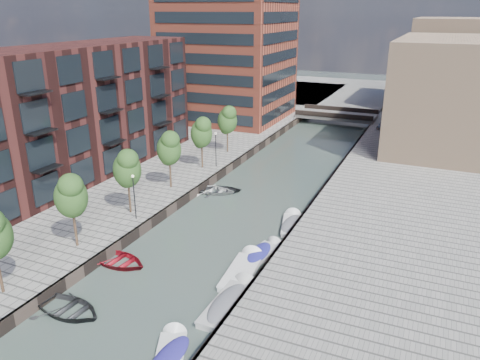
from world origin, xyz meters
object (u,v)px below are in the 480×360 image
Objects in this scene: sloop_1 at (69,312)px; sloop_4 at (220,192)px; sloop_2 at (118,264)px; motorboat_3 at (262,253)px; motorboat_1 at (231,302)px; motorboat_2 at (244,270)px; tree_2 at (71,195)px; sloop_3 at (214,193)px; motorboat_4 at (292,224)px; bridge at (337,115)px; motorboat_0 at (170,354)px; tree_5 at (201,132)px; car at (384,125)px; tree_3 at (127,167)px; tree_4 at (169,147)px; tree_6 at (227,119)px.

sloop_1 reaches higher than sloop_4.
sloop_2 is 1.03× the size of motorboat_3.
motorboat_1 is 4.38m from motorboat_2.
tree_2 reaches higher than sloop_3.
motorboat_4 reaches higher than sloop_1.
bridge is at bearing 97.21° from motorboat_4.
sloop_2 is 11.67m from motorboat_0.
tree_2 is at bearing -155.75° from motorboat_3.
car is (16.95, 28.11, -3.72)m from tree_5.
tree_2 is 1.00× the size of tree_3.
sloop_3 is (3.68, -4.45, -5.31)m from tree_5.
tree_4 is 1.26× the size of motorboat_0.
sloop_3 is (3.68, 9.55, -5.31)m from tree_3.
motorboat_3 is at bearing -48.53° from tree_5.
bridge is 2.18× the size of tree_5.
motorboat_3 is at bearing -32.30° from sloop_1.
sloop_1 is 1.08× the size of sloop_4.
sloop_3 is 0.99× the size of motorboat_0.
bridge is 48.27m from motorboat_3.
tree_6 is 1.20× the size of motorboat_4.
sloop_2 is 11.23m from motorboat_3.
bridge reaches higher than motorboat_3.
sloop_1 is 8.28m from motorboat_0.
tree_6 is at bearing -108.10° from bridge.
sloop_4 is 16.14m from motorboat_2.
motorboat_2 is (12.90, -24.75, -5.20)m from tree_6.
sloop_4 is at bearing -66.35° from sloop_3.
motorboat_3 is at bearing -54.92° from sloop_2.
bridge is 2.78× the size of sloop_3.
tree_5 is 1.26× the size of motorboat_0.
motorboat_3 is at bearing 94.09° from motorboat_1.
sloop_1 is 0.87× the size of motorboat_1.
sloop_4 is at bearing 153.64° from motorboat_4.
sloop_1 is 6.42m from sloop_2.
tree_6 is 34.71m from sloop_1.
motorboat_4 is at bearing -7.48° from tree_4.
tree_3 is 1.72× the size of car.
sloop_2 is at bearing -92.44° from car.
tree_4 is 14.00m from tree_6.
tree_2 reaches higher than motorboat_4.
tree_5 reaches higher than motorboat_1.
tree_4 is at bearing 90.00° from tree_2.
motorboat_1 is (9.30, 4.97, 0.23)m from sloop_1.
motorboat_0 is (8.43, -23.80, 0.18)m from sloop_4.
bridge is 2.83× the size of sloop_4.
tree_4 is at bearing -102.85° from car.
motorboat_2 is at bearing -53.99° from tree_5.
sloop_3 is at bearing 68.95° from tree_3.
tree_2 is 7.00m from tree_3.
tree_5 is 1.20× the size of sloop_2.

